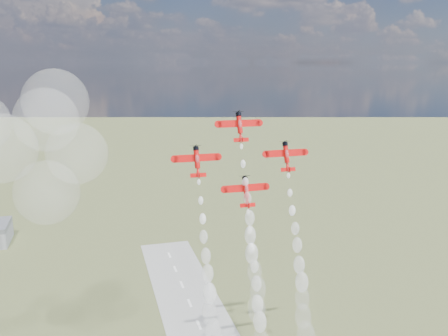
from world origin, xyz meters
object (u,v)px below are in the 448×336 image
object	(u,v)px
plane_lead	(240,126)
plane_right	(286,156)
plane_slot	(246,191)
plane_left	(197,161)

from	to	relation	value
plane_lead	plane_right	bearing A→B (deg)	-13.70
plane_right	plane_slot	distance (m)	17.64
plane_left	plane_slot	world-z (taller)	plane_left
plane_lead	plane_slot	distance (m)	20.24
plane_left	plane_slot	xyz separation A→B (m)	(14.45, -3.52, -9.48)
plane_lead	plane_slot	world-z (taller)	plane_lead
plane_right	plane_slot	xyz separation A→B (m)	(-14.45, -3.52, -9.48)
plane_left	plane_right	size ratio (longest dim) A/B	1.00
plane_left	plane_slot	distance (m)	17.64
plane_lead	plane_slot	size ratio (longest dim) A/B	1.00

